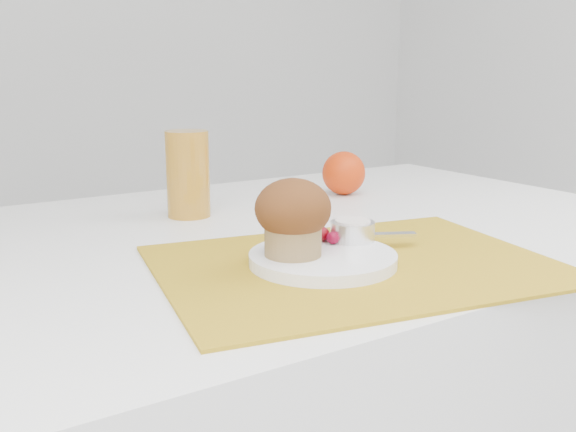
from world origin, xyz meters
TOP-DOWN VIEW (x-y plane):
  - placemat at (-0.06, -0.16)m, footprint 0.54×0.44m
  - plate at (-0.10, -0.15)m, footprint 0.21×0.21m
  - ramekin at (-0.03, -0.12)m, footprint 0.06×0.06m
  - cream at (-0.03, -0.12)m, footprint 0.05×0.05m
  - raspberry_near at (-0.07, -0.10)m, footprint 0.02×0.02m
  - raspberry_far at (-0.06, -0.12)m, footprint 0.02×0.02m
  - butter_knife at (-0.02, -0.11)m, footprint 0.17×0.09m
  - orange at (0.21, 0.21)m, footprint 0.08×0.08m
  - juice_glass at (-0.12, 0.20)m, footprint 0.08×0.08m
  - muffin at (-0.13, -0.14)m, footprint 0.09×0.09m

SIDE VIEW (x-z plane):
  - placemat at x=-0.06m, z-range 0.75..0.75m
  - plate at x=-0.10m, z-range 0.75..0.77m
  - butter_knife at x=-0.02m, z-range 0.77..0.77m
  - raspberry_far at x=-0.06m, z-range 0.77..0.79m
  - raspberry_near at x=-0.07m, z-range 0.77..0.79m
  - ramekin at x=-0.03m, z-range 0.77..0.79m
  - orange at x=0.21m, z-range 0.75..0.83m
  - cream at x=-0.03m, z-range 0.79..0.80m
  - muffin at x=-0.13m, z-range 0.77..0.87m
  - juice_glass at x=-0.12m, z-range 0.75..0.89m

